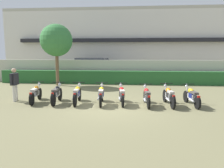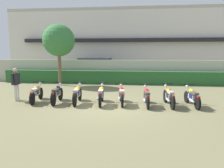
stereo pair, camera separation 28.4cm
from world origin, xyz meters
The scene contains 15 objects.
ground centered at (0.00, 0.00, 0.00)m, with size 60.00×60.00×0.00m, color olive.
building centered at (0.00, 15.53, 3.40)m, with size 24.52×6.50×6.79m.
compound_wall centered at (0.00, 7.96, 0.90)m, with size 23.29×0.30×1.80m, color #BCB7A8.
hedge_row centered at (0.00, 7.26, 0.50)m, with size 18.64×0.70×1.00m, color #28602D.
parked_car centered at (-2.54, 10.26, 0.94)m, with size 4.70×2.54×1.89m.
tree_near_inspector centered at (-4.50, 6.11, 3.25)m, with size 2.31×2.31×4.42m.
motorcycle_in_row_0 centered at (-3.74, 0.69, 0.45)m, with size 0.60×1.93×0.96m.
motorcycle_in_row_1 centered at (-2.65, 0.59, 0.46)m, with size 0.60×1.85×0.98m.
motorcycle_in_row_2 centered at (-1.64, 0.60, 0.46)m, with size 0.60×1.92×0.97m.
motorcycle_in_row_3 centered at (-0.48, 0.58, 0.46)m, with size 0.60×1.89×0.97m.
motorcycle_in_row_4 centered at (0.48, 0.69, 0.45)m, with size 0.60×1.81×0.96m.
motorcycle_in_row_5 centered at (1.64, 0.54, 0.44)m, with size 0.60×1.87×0.94m.
motorcycle_in_row_6 centered at (2.66, 0.63, 0.45)m, with size 0.60×1.95×0.97m.
motorcycle_in_row_7 centered at (3.69, 0.69, 0.44)m, with size 0.60×1.88×0.94m.
inspector_person centered at (-4.86, 0.83, 0.98)m, with size 0.22×0.67×1.66m.
Camera 2 is at (1.24, -9.45, 2.46)m, focal length 35.23 mm.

